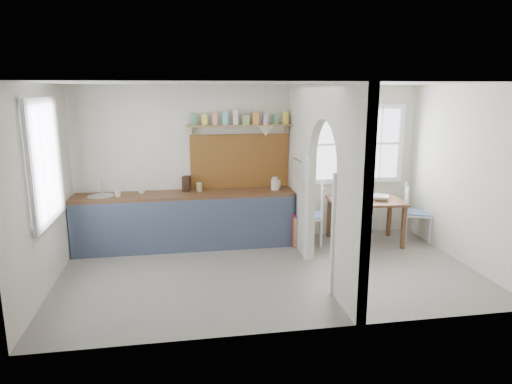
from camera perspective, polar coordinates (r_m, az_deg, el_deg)
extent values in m
cube|color=gray|center=(6.53, 1.75, -10.03)|extent=(5.80, 3.20, 0.01)
cube|color=beige|center=(6.02, 1.92, 13.44)|extent=(5.80, 3.20, 0.01)
cube|color=beige|center=(7.69, -0.52, 3.57)|extent=(5.80, 0.01, 2.60)
cube|color=beige|center=(4.63, 5.74, -2.69)|extent=(5.80, 0.01, 2.60)
cube|color=beige|center=(6.26, -25.17, 0.22)|extent=(0.01, 3.20, 2.60)
cube|color=beige|center=(7.28, 24.82, 1.87)|extent=(0.01, 3.20, 2.60)
cube|color=beige|center=(5.21, 12.03, -1.15)|extent=(0.12, 0.80, 2.60)
cube|color=beige|center=(7.26, 5.70, 2.95)|extent=(0.12, 1.20, 2.60)
cube|color=beige|center=(6.02, 8.88, 8.30)|extent=(0.12, 1.20, 1.05)
cube|color=brown|center=(7.39, -8.83, -0.33)|extent=(3.50, 0.60, 0.05)
cube|color=#404959|center=(7.23, -8.67, -4.31)|extent=(3.50, 0.03, 0.85)
cube|color=black|center=(7.55, -8.72, -3.57)|extent=(3.46, 0.45, 0.85)
cylinder|color=silver|center=(7.49, -18.83, -0.58)|extent=(0.40, 0.40, 0.02)
cube|color=brown|center=(7.63, -2.01, 3.87)|extent=(1.65, 0.03, 0.90)
cube|color=olive|center=(7.48, -1.96, 8.32)|extent=(1.75, 0.20, 0.03)
cube|color=#376D48|center=(7.41, -7.76, 8.98)|extent=(0.09, 0.09, 0.18)
cube|color=gold|center=(7.42, -6.47, 9.02)|extent=(0.09, 0.09, 0.18)
cube|color=#D6775E|center=(7.43, -5.18, 9.06)|extent=(0.09, 0.09, 0.18)
cube|color=#54B1A8|center=(7.44, -3.89, 9.08)|extent=(0.09, 0.09, 0.18)
cube|color=beige|center=(7.46, -2.61, 9.11)|extent=(0.09, 0.09, 0.18)
cube|color=olive|center=(7.48, -1.33, 9.13)|extent=(0.09, 0.09, 0.18)
cube|color=#C57628|center=(7.51, -0.07, 9.15)|extent=(0.09, 0.09, 0.18)
cube|color=#A476AE|center=(7.54, 1.19, 9.16)|extent=(0.09, 0.09, 0.18)
cube|color=#376D48|center=(7.57, 2.44, 9.16)|extent=(0.09, 0.09, 0.18)
cube|color=gold|center=(7.60, 3.67, 9.17)|extent=(0.09, 0.09, 0.18)
cone|color=beige|center=(7.20, 1.23, 7.60)|extent=(0.26, 0.26, 0.16)
cylinder|color=silver|center=(7.12, 5.24, 3.99)|extent=(0.02, 0.50, 0.02)
imported|color=beige|center=(7.35, -16.89, -0.22)|extent=(0.11, 0.11, 0.10)
imported|color=beige|center=(7.46, -14.09, 0.11)|extent=(0.14, 0.14, 0.09)
cube|color=black|center=(7.50, -8.68, 1.04)|extent=(0.15, 0.18, 0.25)
cylinder|color=#8B8053|center=(7.46, -7.10, 0.62)|extent=(0.09, 0.09, 0.14)
cube|color=#B60F48|center=(7.43, 4.71, -4.93)|extent=(0.02, 0.03, 0.60)
cube|color=orange|center=(7.43, 4.73, -5.13)|extent=(0.02, 0.03, 0.52)
imported|color=silver|center=(7.79, 15.24, -0.68)|extent=(0.39, 0.39, 0.07)
imported|color=#4D8851|center=(7.55, 13.12, -0.87)|extent=(0.13, 0.13, 0.10)
cylinder|color=black|center=(7.55, 11.47, -1.12)|extent=(0.25, 0.25, 0.02)
imported|color=#452D4D|center=(7.93, 13.74, 0.02)|extent=(0.22, 0.22, 0.18)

